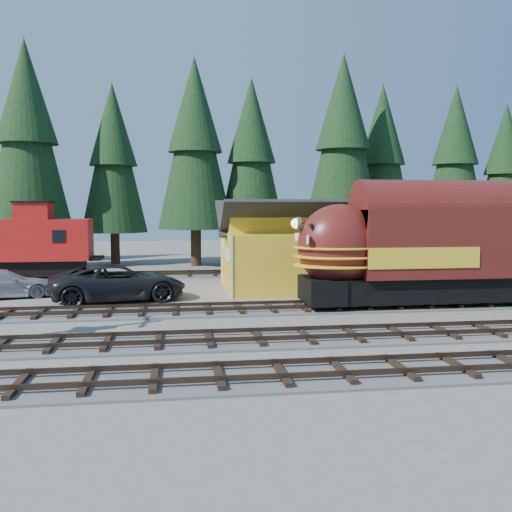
{
  "coord_description": "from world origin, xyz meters",
  "views": [
    {
      "loc": [
        -9.01,
        -22.28,
        4.91
      ],
      "look_at": [
        -5.2,
        4.0,
        2.59
      ],
      "focal_mm": 40.0,
      "sensor_mm": 36.0,
      "label": 1
    }
  ],
  "objects": [
    {
      "name": "pickup_truck_a",
      "position": [
        -11.88,
        7.79,
        0.96
      ],
      "size": [
        7.47,
        4.71,
        1.92
      ],
      "primitive_type": "imported",
      "rotation": [
        0.0,
        0.0,
        1.8
      ],
      "color": "black",
      "rests_on": "ground"
    },
    {
      "name": "conifer_backdrop",
      "position": [
        4.48,
        25.06,
        9.93
      ],
      "size": [
        81.6,
        23.43,
        16.56
      ],
      "color": "black",
      "rests_on": "ground"
    },
    {
      "name": "pickup_truck_b",
      "position": [
        -18.13,
        9.59,
        0.77
      ],
      "size": [
        5.73,
        3.59,
        1.55
      ],
      "primitive_type": "imported",
      "rotation": [
        0.0,
        0.0,
        1.86
      ],
      "color": "#A2A3A9",
      "rests_on": "ground"
    },
    {
      "name": "locomotive",
      "position": [
        4.9,
        4.0,
        2.72
      ],
      "size": [
        17.25,
        3.43,
        4.69
      ],
      "color": "black",
      "rests_on": "ground"
    },
    {
      "name": "depot",
      "position": [
        -0.0,
        10.5,
        2.96
      ],
      "size": [
        12.8,
        7.0,
        5.3
      ],
      "color": "gold",
      "rests_on": "ground"
    },
    {
      "name": "track_spur",
      "position": [
        -10.0,
        18.0,
        0.06
      ],
      "size": [
        32.0,
        3.2,
        0.33
      ],
      "color": "#4C4947",
      "rests_on": "ground"
    },
    {
      "name": "caboose",
      "position": [
        -19.23,
        18.0,
        2.42
      ],
      "size": [
        9.28,
        2.69,
        4.82
      ],
      "color": "black",
      "rests_on": "ground"
    },
    {
      "name": "ground",
      "position": [
        0.0,
        0.0,
        0.0
      ],
      "size": [
        120.0,
        120.0,
        0.0
      ],
      "primitive_type": "plane",
      "color": "#6B665B",
      "rests_on": "ground"
    }
  ]
}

